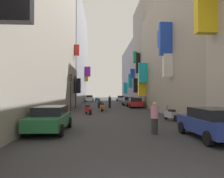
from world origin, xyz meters
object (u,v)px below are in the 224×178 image
object	(u,v)px
parked_car_silver	(121,98)
scooter_red	(88,109)
parked_car_red	(135,102)
parked_car_green	(50,118)
scooter_silver	(171,115)
scooter_green	(99,100)
scooter_orange	(102,107)
parked_car_blue	(213,122)
traffic_light_far_corner	(71,86)
scooter_blue	(97,100)
pedestrian_crossing	(110,102)
parked_car_grey	(129,101)
traffic_light_near_corner	(76,87)
pedestrian_near_left	(155,118)
scooter_black	(101,105)
parked_car_white	(89,98)

from	to	relation	value
parked_car_silver	scooter_red	size ratio (longest dim) A/B	2.39
parked_car_red	parked_car_green	xyz separation A→B (m)	(-7.58, -19.02, -0.02)
parked_car_silver	scooter_silver	world-z (taller)	parked_car_silver
scooter_green	scooter_silver	xyz separation A→B (m)	(5.54, -31.86, 0.00)
parked_car_green	scooter_orange	world-z (taller)	parked_car_green
parked_car_blue	parked_car_green	bearing A→B (deg)	163.33
traffic_light_far_corner	scooter_green	bearing A→B (deg)	82.20
scooter_blue	pedestrian_crossing	world-z (taller)	pedestrian_crossing
parked_car_grey	scooter_red	size ratio (longest dim) A/B	2.13
parked_car_grey	parked_car_green	bearing A→B (deg)	-106.63
scooter_orange	pedestrian_crossing	size ratio (longest dim) A/B	1.16
parked_car_grey	traffic_light_near_corner	bearing A→B (deg)	-138.58
scooter_red	pedestrian_crossing	distance (m)	9.31
parked_car_green	traffic_light_near_corner	world-z (taller)	traffic_light_near_corner
parked_car_grey	parked_car_blue	world-z (taller)	parked_car_grey
pedestrian_near_left	traffic_light_near_corner	size ratio (longest dim) A/B	0.38
scooter_silver	scooter_black	size ratio (longest dim) A/B	1.01
scooter_red	pedestrian_near_left	size ratio (longest dim) A/B	1.12
scooter_orange	pedestrian_crossing	bearing A→B (deg)	79.05
scooter_red	traffic_light_near_corner	xyz separation A→B (m)	(-2.14, 8.15, 2.48)
pedestrian_near_left	traffic_light_far_corner	xyz separation A→B (m)	(-6.13, 14.47, 2.08)
parked_car_white	scooter_blue	world-z (taller)	parked_car_white
parked_car_red	traffic_light_far_corner	size ratio (longest dim) A/B	1.00
parked_car_blue	scooter_green	xyz separation A→B (m)	(-5.37, 38.40, -0.28)
pedestrian_near_left	traffic_light_near_corner	distance (m)	19.92
scooter_blue	pedestrian_near_left	size ratio (longest dim) A/B	1.16
scooter_red	traffic_light_near_corner	world-z (taller)	traffic_light_near_corner
scooter_green	scooter_red	bearing A→B (deg)	-91.93
parked_car_grey	parked_car_silver	xyz separation A→B (m)	(0.53, 20.26, -0.02)
scooter_orange	scooter_red	bearing A→B (deg)	-112.69
parked_car_green	scooter_black	world-z (taller)	parked_car_green
parked_car_red	scooter_silver	xyz separation A→B (m)	(0.35, -14.82, -0.28)
parked_car_silver	parked_car_blue	bearing A→B (deg)	-90.25
parked_car_green	scooter_black	xyz separation A→B (m)	(2.76, 17.77, -0.26)
parked_car_silver	scooter_black	distance (m)	27.91
parked_car_silver	scooter_red	distance (m)	36.13
parked_car_blue	pedestrian_near_left	distance (m)	2.67
parked_car_grey	parked_car_green	world-z (taller)	parked_car_grey
parked_car_red	parked_car_green	bearing A→B (deg)	-111.74
scooter_silver	scooter_orange	size ratio (longest dim) A/B	0.96
scooter_silver	traffic_light_far_corner	size ratio (longest dim) A/B	0.45
scooter_silver	pedestrian_crossing	distance (m)	14.94
scooter_red	traffic_light_near_corner	distance (m)	8.79
parked_car_blue	scooter_silver	xyz separation A→B (m)	(0.17, 6.53, -0.28)
scooter_red	scooter_blue	world-z (taller)	same
parked_car_silver	parked_car_red	distance (m)	26.17
scooter_black	scooter_orange	bearing A→B (deg)	-88.10
scooter_silver	pedestrian_near_left	xyz separation A→B (m)	(-2.51, -5.25, 0.35)
parked_car_red	scooter_silver	distance (m)	14.82
scooter_red	traffic_light_near_corner	size ratio (longest dim) A/B	0.42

